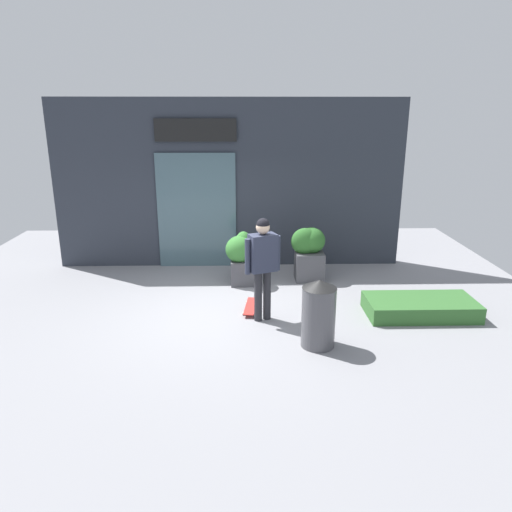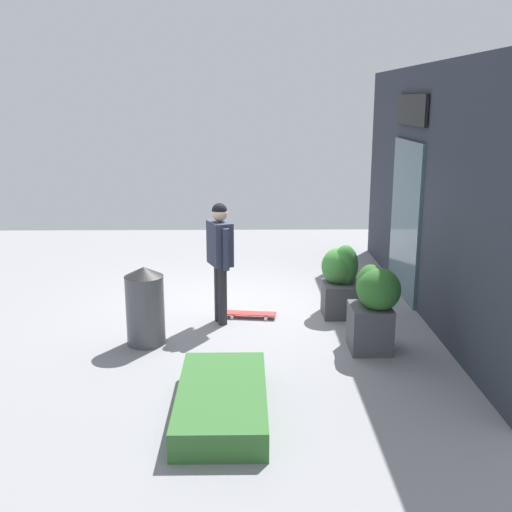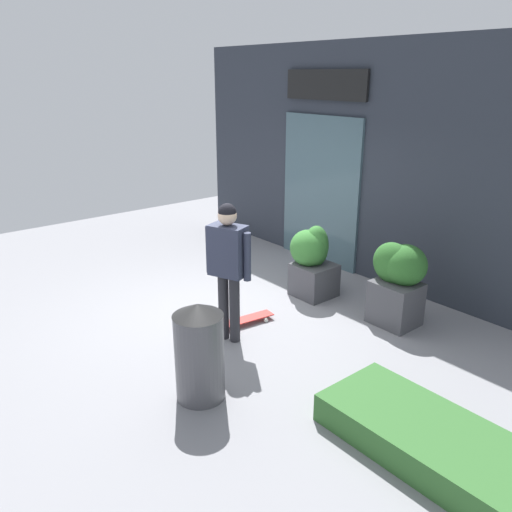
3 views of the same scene
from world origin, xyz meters
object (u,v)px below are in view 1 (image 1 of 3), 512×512
(planter_box_left, at_px, (309,250))
(planter_box_right, at_px, (243,257))
(skateboard, at_px, (251,306))
(trash_bin, at_px, (319,313))
(skateboarder, at_px, (263,259))

(planter_box_left, relative_size, planter_box_right, 1.03)
(skateboard, height_order, trash_bin, trash_bin)
(skateboard, bearing_deg, planter_box_right, 12.95)
(planter_box_right, relative_size, trash_bin, 1.02)
(skateboard, distance_m, trash_bin, 1.74)
(planter_box_left, bearing_deg, planter_box_right, -171.37)
(trash_bin, bearing_deg, planter_box_right, 112.31)
(skateboarder, xyz_separation_m, skateboard, (-0.19, 0.42, -1.01))
(skateboard, xyz_separation_m, planter_box_right, (-0.14, 1.36, 0.49))
(skateboarder, xyz_separation_m, planter_box_left, (1.03, 1.98, -0.45))
(trash_bin, bearing_deg, planter_box_left, 85.25)
(planter_box_left, bearing_deg, skateboard, -128.00)
(skateboarder, height_order, planter_box_right, skateboarder)
(skateboard, height_order, planter_box_right, planter_box_right)
(skateboard, bearing_deg, skateboarder, -148.11)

